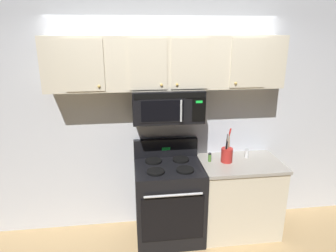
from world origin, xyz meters
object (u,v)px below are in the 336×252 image
Objects in this scene: stove_range at (169,200)px; utensil_crock_red at (227,153)px; spice_jar at (210,157)px; salt_shaker at (247,153)px; over_range_microwave at (167,105)px.

utensil_crock_red is (0.68, 0.03, 0.54)m from stove_range.
stove_range reaches higher than spice_jar.
salt_shaker reaches higher than spice_jar.
stove_range is at bearing -172.09° from spice_jar.
spice_jar is (-0.46, -0.05, -0.00)m from salt_shaker.
spice_jar is at bearing -5.76° from over_range_microwave.
utensil_crock_red reaches higher than salt_shaker.
over_range_microwave is 6.84× the size of salt_shaker.
utensil_crock_red is 0.20m from spice_jar.
stove_range is 10.92× the size of spice_jar.
utensil_crock_red is at bearing -162.70° from salt_shaker.
salt_shaker is 0.47m from spice_jar.
spice_jar is at bearing -173.90° from salt_shaker.
stove_range is at bearing -89.86° from over_range_microwave.
stove_range is 10.08× the size of salt_shaker.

